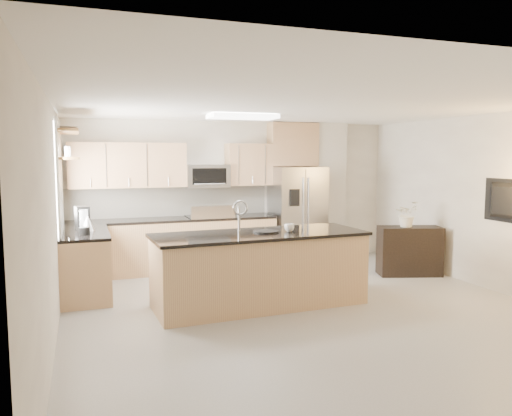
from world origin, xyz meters
name	(u,v)px	position (x,y,z in m)	size (l,w,h in m)	color
floor	(312,314)	(0.00, 0.00, 0.00)	(6.50, 6.50, 0.00)	#A7A39F
ceiling	(315,104)	(0.00, 0.00, 2.60)	(6.00, 6.50, 0.02)	white
wall_back	(236,193)	(0.00, 3.25, 1.30)	(6.00, 0.02, 2.60)	silver
wall_left	(51,222)	(-3.00, 0.00, 1.30)	(0.02, 6.50, 2.60)	silver
wall_right	(503,204)	(3.00, 0.00, 1.30)	(0.02, 6.50, 2.60)	silver
back_counter	(174,244)	(-1.23, 2.93, 0.47)	(3.55, 0.66, 1.44)	tan
left_counter	(85,263)	(-2.67, 1.85, 0.46)	(0.66, 1.50, 0.92)	tan
range	(209,242)	(-0.60, 2.92, 0.47)	(0.76, 0.64, 1.14)	black
upper_cabinets	(166,165)	(-1.30, 3.09, 1.83)	(3.50, 0.33, 0.75)	tan
microwave	(207,176)	(-0.60, 3.04, 1.63)	(0.76, 0.40, 0.40)	#ABABAE
refrigerator	(297,215)	(1.06, 2.87, 0.89)	(0.92, 0.78, 1.78)	#ABABAE
partition_column	(328,191)	(1.82, 3.10, 1.30)	(0.60, 0.30, 2.60)	beige
window	(59,180)	(-2.98, 1.85, 1.65)	(0.04, 1.15, 1.65)	white
shelf_lower	(68,158)	(-2.85, 1.95, 1.95)	(0.30, 1.20, 0.04)	brown
shelf_upper	(67,131)	(-2.85, 1.95, 2.32)	(0.30, 1.20, 0.04)	brown
ceiling_fixture	(243,117)	(-0.40, 1.60, 2.56)	(1.00, 0.50, 0.06)	white
island	(260,269)	(-0.49, 0.58, 0.49)	(2.86, 1.13, 1.40)	tan
credenza	(409,251)	(2.44, 1.35, 0.41)	(1.01, 0.43, 0.81)	black
cup	(289,228)	(-0.09, 0.55, 1.03)	(0.13, 0.13, 0.11)	white
platter	(266,231)	(-0.40, 0.62, 0.98)	(0.35, 0.35, 0.02)	black
blender	(84,224)	(-2.67, 1.53, 1.07)	(0.15, 0.15, 0.34)	black
kettle	(88,223)	(-2.62, 1.90, 1.04)	(0.21, 0.21, 0.26)	#ABABAE
coffee_maker	(82,218)	(-2.69, 2.06, 1.08)	(0.22, 0.25, 0.34)	black
bowl	(68,128)	(-2.85, 2.29, 2.38)	(0.37, 0.37, 0.09)	#ABABAE
flower_vase	(407,207)	(2.36, 1.36, 1.14)	(0.58, 0.51, 0.65)	white
television	(510,202)	(2.91, -0.20, 1.35)	(1.08, 0.14, 0.62)	black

